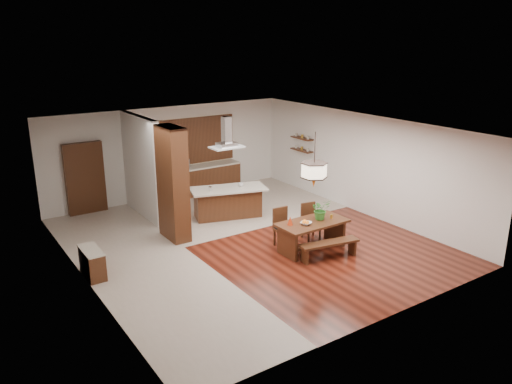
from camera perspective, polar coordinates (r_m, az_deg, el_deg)
room_shell at (r=12.09m, az=-1.18°, el=3.44°), size 9.00×9.04×2.92m
tile_hallway at (r=11.61m, az=-12.71°, el=-8.40°), size 2.50×9.00×0.01m
tile_kitchen at (r=15.34m, az=-2.28°, el=-1.55°), size 5.50×4.00×0.01m
soffit_band at (r=11.92m, az=-1.21°, el=7.29°), size 8.00×9.00×0.02m
partition_pier at (r=12.62m, az=-9.49°, el=0.93°), size 0.45×1.00×2.90m
partition_stub at (r=14.50m, az=-12.99°, el=2.85°), size 0.18×2.40×2.90m
hallway_console at (r=11.37m, az=-18.19°, el=-7.71°), size 0.37×0.88×0.63m
hallway_doorway at (r=15.24m, az=-18.96°, el=1.48°), size 1.10×0.20×2.10m
rear_counter at (r=16.49m, az=-6.16°, el=1.43°), size 2.60×0.62×0.95m
kitchen_window at (r=16.42m, az=-6.73°, el=5.92°), size 2.60×0.08×1.50m
shelf_lower at (r=16.51m, az=5.25°, el=4.78°), size 0.26×0.90×0.04m
shelf_upper at (r=16.43m, az=5.29°, el=6.15°), size 0.26×0.90×0.04m
dining_table at (r=12.13m, az=6.42°, el=-4.23°), size 1.74×0.88×0.72m
dining_bench at (r=11.82m, az=8.35°, el=-6.58°), size 1.50×0.59×0.41m
dining_chair_left at (r=12.26m, az=3.26°, el=-4.12°), size 0.45×0.45×0.97m
dining_chair_right at (r=12.79m, az=6.34°, el=-3.39°), size 0.47×0.47×0.92m
pendant_lantern at (r=11.61m, az=6.70°, el=3.67°), size 0.64×0.64×1.31m
foliage_plant at (r=12.16m, az=7.39°, el=-1.99°), size 0.51×0.46×0.50m
fruit_bowl at (r=11.85m, az=5.74°, el=-3.58°), size 0.33×0.33×0.06m
napkin_cone at (r=11.77m, az=3.92°, el=-3.29°), size 0.17×0.17×0.21m
gold_ornament at (r=12.33m, az=8.61°, el=-2.76°), size 0.07×0.07×0.10m
kitchen_island at (r=14.26m, az=-3.23°, el=-1.16°), size 2.30×1.50×0.88m
range_hood at (r=13.76m, az=-3.38°, el=6.83°), size 0.90×0.55×0.87m
island_cup at (r=14.22m, az=-1.73°, el=0.84°), size 0.17×0.17×0.11m
microwave at (r=16.01m, az=-8.72°, el=3.22°), size 0.71×0.60×0.34m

